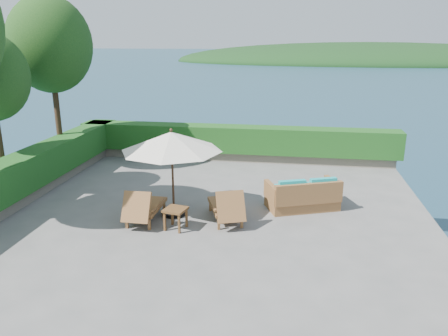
% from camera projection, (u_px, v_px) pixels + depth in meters
% --- Properties ---
extents(ground, '(12.00, 12.00, 0.00)m').
position_uv_depth(ground, '(209.00, 214.00, 11.95)').
color(ground, slate).
rests_on(ground, ground).
extents(foundation, '(12.00, 12.00, 3.00)m').
position_uv_depth(foundation, '(209.00, 265.00, 12.39)').
color(foundation, '#595246').
rests_on(foundation, ocean).
extents(ocean, '(600.00, 600.00, 0.00)m').
position_uv_depth(ocean, '(210.00, 309.00, 12.81)').
color(ocean, '#173549').
rests_on(ocean, ground).
extents(offshore_island, '(126.00, 57.60, 12.60)m').
position_uv_depth(offshore_island, '(367.00, 62.00, 141.48)').
color(offshore_island, black).
rests_on(offshore_island, ocean).
extents(planter_wall_far, '(12.00, 0.60, 0.36)m').
position_uv_depth(planter_wall_far, '(236.00, 156.00, 17.19)').
color(planter_wall_far, gray).
rests_on(planter_wall_far, ground).
extents(planter_wall_left, '(0.60, 12.00, 0.36)m').
position_uv_depth(planter_wall_left, '(21.00, 197.00, 12.74)').
color(planter_wall_left, gray).
rests_on(planter_wall_left, ground).
extents(hedge_far, '(12.40, 0.90, 1.00)m').
position_uv_depth(hedge_far, '(236.00, 139.00, 17.00)').
color(hedge_far, '#164714').
rests_on(hedge_far, planter_wall_far).
extents(hedge_left, '(0.90, 12.40, 1.00)m').
position_uv_depth(hedge_left, '(17.00, 175.00, 12.55)').
color(hedge_left, '#164714').
rests_on(hedge_left, planter_wall_left).
extents(tree_far, '(2.80, 2.80, 6.03)m').
position_uv_depth(tree_far, '(50.00, 45.00, 14.62)').
color(tree_far, '#3B2716').
rests_on(tree_far, ground).
extents(patio_umbrella, '(2.89, 2.89, 2.40)m').
position_uv_depth(patio_umbrella, '(172.00, 142.00, 11.35)').
color(patio_umbrella, black).
rests_on(patio_umbrella, ground).
extents(lounge_left, '(0.79, 1.71, 0.98)m').
position_uv_depth(lounge_left, '(144.00, 207.00, 11.36)').
color(lounge_left, olive).
rests_on(lounge_left, ground).
extents(lounge_right, '(1.25, 1.85, 0.99)m').
position_uv_depth(lounge_right, '(227.00, 206.00, 11.38)').
color(lounge_right, olive).
rests_on(lounge_right, ground).
extents(side_table, '(0.62, 0.62, 0.55)m').
position_uv_depth(side_table, '(175.00, 212.00, 10.91)').
color(side_table, brown).
rests_on(side_table, ground).
extents(wicker_loveseat, '(2.19, 1.65, 0.96)m').
position_uv_depth(wicker_loveseat, '(303.00, 196.00, 12.22)').
color(wicker_loveseat, olive).
rests_on(wicker_loveseat, ground).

